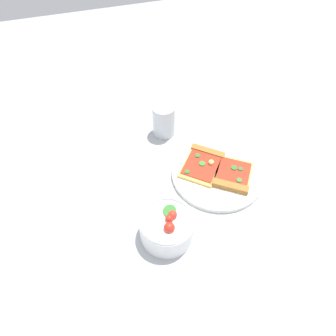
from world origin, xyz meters
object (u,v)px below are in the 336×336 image
object	(u,v)px
soda_glass	(164,120)
plate	(217,173)
paper_napkin	(125,171)
pizza_slice_far	(233,176)
salad_bowl	(167,226)
pizza_slice_near	(203,163)

from	to	relation	value
soda_glass	plate	bearing A→B (deg)	-156.11
paper_napkin	pizza_slice_far	bearing A→B (deg)	-113.73
pizza_slice_far	soda_glass	size ratio (longest dim) A/B	1.44
plate	salad_bowl	bearing A→B (deg)	125.30
pizza_slice_near	soda_glass	size ratio (longest dim) A/B	1.58
pizza_slice_far	soda_glass	xyz separation A→B (m)	(0.24, 0.12, 0.03)
pizza_slice_near	salad_bowl	distance (m)	0.24
pizza_slice_near	soda_glass	distance (m)	0.19
salad_bowl	paper_napkin	size ratio (longest dim) A/B	0.94
pizza_slice_near	paper_napkin	world-z (taller)	pizza_slice_near
pizza_slice_far	pizza_slice_near	bearing A→B (deg)	39.54
plate	paper_napkin	bearing A→B (deg)	70.36
salad_bowl	paper_napkin	distance (m)	0.23
salad_bowl	soda_glass	bearing A→B (deg)	-15.88
plate	pizza_slice_far	size ratio (longest dim) A/B	1.75
pizza_slice_near	paper_napkin	size ratio (longest dim) A/B	1.17
plate	soda_glass	distance (m)	0.23
pizza_slice_far	salad_bowl	world-z (taller)	salad_bowl
soda_glass	pizza_slice_near	bearing A→B (deg)	-159.71
pizza_slice_near	pizza_slice_far	world-z (taller)	pizza_slice_near
soda_glass	pizza_slice_far	bearing A→B (deg)	-153.27
plate	pizza_slice_near	distance (m)	0.05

